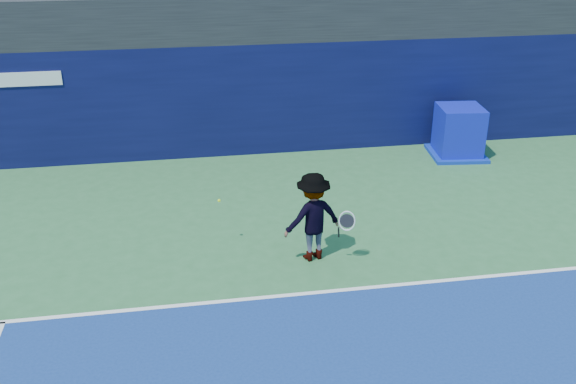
# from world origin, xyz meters

# --- Properties ---
(baseline) EXTENTS (24.00, 0.10, 0.01)m
(baseline) POSITION_xyz_m (0.00, 3.00, 0.01)
(baseline) COLOR white
(baseline) RESTS_ON ground
(stadium_band) EXTENTS (36.00, 3.00, 1.20)m
(stadium_band) POSITION_xyz_m (0.00, 11.50, 3.60)
(stadium_band) COLOR black
(stadium_band) RESTS_ON back_wall_assembly
(back_wall_assembly) EXTENTS (36.00, 1.03, 3.00)m
(back_wall_assembly) POSITION_xyz_m (-0.00, 10.50, 1.50)
(back_wall_assembly) COLOR #090C36
(back_wall_assembly) RESTS_ON ground
(equipment_cart) EXTENTS (1.57, 1.57, 1.37)m
(equipment_cart) POSITION_xyz_m (5.48, 9.03, 0.62)
(equipment_cart) COLOR #0C14AB
(equipment_cart) RESTS_ON ground
(tennis_player) EXTENTS (1.39, 0.93, 1.77)m
(tennis_player) POSITION_xyz_m (0.48, 4.24, 0.89)
(tennis_player) COLOR white
(tennis_player) RESTS_ON ground
(tennis_ball) EXTENTS (0.06, 0.06, 0.06)m
(tennis_ball) POSITION_xyz_m (-1.24, 5.05, 0.99)
(tennis_ball) COLOR #C4E319
(tennis_ball) RESTS_ON ground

